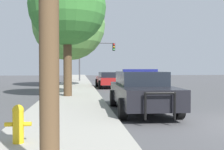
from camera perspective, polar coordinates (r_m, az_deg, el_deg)
sidewalk_left at (r=7.63m, az=-9.38°, el=-10.36°), size 3.00×110.00×0.13m
police_car at (r=10.53m, az=5.93°, el=-3.10°), size 2.14×5.30×1.58m
fire_hydrant at (r=5.94m, az=-18.53°, el=-9.15°), size 0.52×0.23×0.77m
traffic_light at (r=33.07m, az=-3.51°, el=4.56°), size 4.26×0.35×4.58m
car_background_midblock at (r=23.13m, az=-0.71°, el=-0.86°), size 2.00×4.64×1.29m
tree_sidewalk_mid at (r=24.36m, az=-8.75°, el=10.20°), size 6.15×6.15×8.29m
tree_sidewalk_near at (r=15.51m, az=-9.05°, el=13.52°), size 4.13×4.13×6.84m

